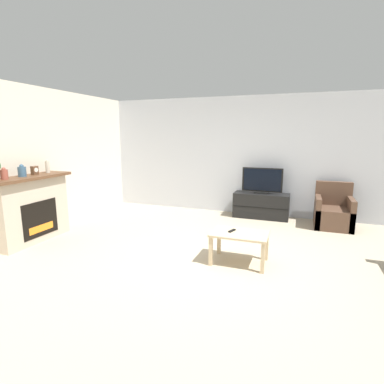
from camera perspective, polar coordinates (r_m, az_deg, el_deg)
The scene contains 13 objects.
ground_plane at distance 4.52m, azimuth 4.71°, elevation -13.15°, with size 24.00×24.00×0.00m, color tan.
wall_back at distance 7.04m, azimuth 11.30°, elevation 6.68°, with size 12.00×0.06×2.70m.
wall_left at distance 6.09m, azimuth -28.93°, elevation 4.92°, with size 0.06×12.00×2.70m.
fireplace at distance 5.89m, azimuth -28.37°, elevation -2.75°, with size 0.52×1.43×1.15m.
mantel_vase_left at distance 5.50m, azimuth -32.18°, elevation 2.93°, with size 0.11×0.11×0.19m.
mantel_vase_centre_left at distance 5.70m, azimuth -29.65°, elevation 3.48°, with size 0.13×0.13×0.21m.
mantel_vase_right at distance 6.06m, azimuth -25.83°, elevation 4.37°, with size 0.07×0.07×0.24m.
mantel_clock at distance 5.87m, azimuth -27.78°, elevation 3.65°, with size 0.08×0.11×0.15m.
tv_stand at distance 6.88m, azimuth 13.02°, elevation -2.52°, with size 1.20×0.44×0.56m.
tv at distance 6.77m, azimuth 13.21°, elevation 1.95°, with size 0.87×0.18×0.57m.
armchair at distance 6.69m, azimuth 25.29°, elevation -3.59°, with size 0.70×0.76×0.89m.
coffee_table at distance 4.41m, azimuth 9.05°, elevation -8.52°, with size 0.81×0.54×0.46m.
remote at distance 4.42m, azimuth 7.62°, elevation -7.31°, with size 0.09×0.15×0.02m.
Camera 1 is at (1.07, -3.99, 1.84)m, focal length 28.00 mm.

